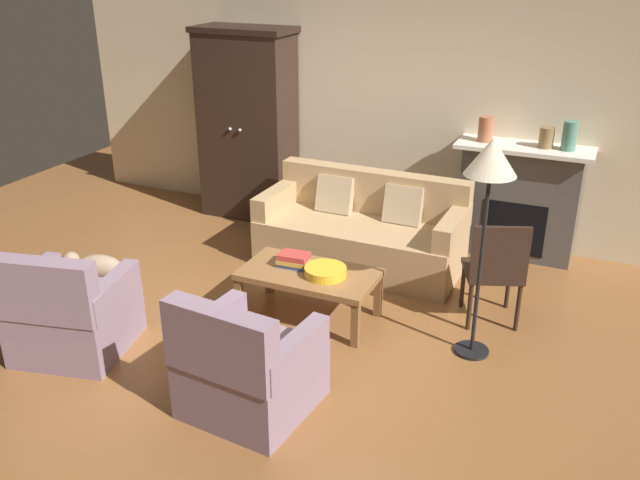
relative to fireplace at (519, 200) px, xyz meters
The scene contains 16 objects.
ground_plane 2.83m from the fireplace, 124.00° to the right, with size 9.60×9.60×0.00m, color brown.
back_wall 1.78m from the fireplace, behind, with size 7.20×0.10×2.80m, color beige.
fireplace is the anchor object (origin of this frame).
armoire 2.99m from the fireplace, behind, with size 1.06×0.57×2.08m.
couch 1.57m from the fireplace, 147.81° to the right, with size 1.93×0.88×0.86m.
coffee_table 2.40m from the fireplace, 123.93° to the right, with size 1.10×0.60×0.42m.
fruit_bowl 2.32m from the fireplace, 120.73° to the right, with size 0.34×0.34×0.07m, color gold.
book_stack 2.45m from the fireplace, 127.59° to the right, with size 0.26×0.19×0.11m.
mantel_vase_terracotta 0.77m from the fireplace, behind, with size 0.14×0.14×0.24m, color #A86042.
mantel_vase_bronze 0.67m from the fireplace, ahead, with size 0.13×0.13×0.19m, color olive.
mantel_vase_jade 0.78m from the fireplace, ahead, with size 0.13×0.13×0.27m, color slate.
armchair_near_left 4.20m from the fireplace, 130.85° to the right, with size 0.91×0.92×0.88m.
armchair_near_right 3.48m from the fireplace, 110.06° to the right, with size 0.84×0.84×0.88m.
side_chair_wooden 1.48m from the fireplace, 87.78° to the right, with size 0.57×0.57×0.90m.
floor_lamp 2.15m from the fireplace, 89.49° to the right, with size 0.36×0.36×1.67m.
dog 4.01m from the fireplace, 144.19° to the right, with size 0.54×0.34×0.39m.
Camera 1 is at (2.29, -4.15, 2.84)m, focal length 38.04 mm.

